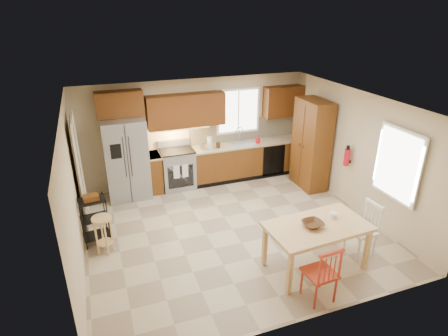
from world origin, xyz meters
TOP-DOWN VIEW (x-y plane):
  - floor at (0.00, 0.00)m, footprint 5.50×5.50m
  - ceiling at (0.00, 0.00)m, footprint 5.50×5.00m
  - wall_back at (0.00, 2.50)m, footprint 5.50×0.02m
  - wall_front at (0.00, -2.50)m, footprint 5.50×0.02m
  - wall_left at (-2.75, 0.00)m, footprint 0.02×5.00m
  - wall_right at (2.75, 0.00)m, footprint 0.02×5.00m
  - refrigerator at (-1.70, 2.12)m, footprint 0.92×0.75m
  - range_stove at (-0.55, 2.19)m, footprint 0.76×0.63m
  - base_cabinet_narrow at (-1.10, 2.20)m, footprint 0.30×0.60m
  - base_cabinet_run at (1.29, 2.20)m, footprint 2.92×0.60m
  - dishwasher at (1.85, 1.91)m, footprint 0.60×0.02m
  - backsplash at (1.29, 2.48)m, footprint 2.92×0.03m
  - upper_over_fridge at (-1.70, 2.33)m, footprint 1.00×0.35m
  - upper_left_block at (-0.25, 2.33)m, footprint 1.80×0.35m
  - upper_right_block at (2.25, 2.33)m, footprint 1.00×0.35m
  - window_back at (1.10, 2.48)m, footprint 1.12×0.04m
  - sink at (1.10, 2.20)m, footprint 0.62×0.46m
  - undercab_glow at (-0.55, 2.30)m, footprint 1.60×0.30m
  - soap_bottle at (1.48, 2.10)m, footprint 0.09×0.09m
  - paper_towel at (0.25, 2.15)m, footprint 0.12×0.12m
  - canister_steel at (0.05, 2.15)m, footprint 0.11×0.11m
  - canister_wood at (0.45, 2.12)m, footprint 0.10×0.10m
  - pantry at (2.43, 1.20)m, footprint 0.50×0.95m
  - fire_extinguisher at (2.63, 0.15)m, footprint 0.12×0.12m
  - window_right at (2.68, -1.15)m, footprint 0.04×1.02m
  - doorway at (-2.67, 1.30)m, footprint 0.04×0.95m
  - dining_table at (0.87, -1.52)m, footprint 1.69×1.02m
  - chair_red at (0.52, -2.17)m, footprint 0.48×0.48m
  - chair_white at (1.82, -1.47)m, footprint 0.48×0.48m
  - table_bowl at (0.77, -1.52)m, footprint 0.35×0.35m
  - table_jar at (1.23, -1.42)m, footprint 0.13×0.13m
  - bar_stool at (-2.37, 0.09)m, footprint 0.35×0.35m
  - utility_cart at (-2.50, 0.45)m, footprint 0.50×0.41m

SIDE VIEW (x-z plane):
  - floor at x=0.00m, z-range 0.00..0.00m
  - bar_stool at x=-2.37m, z-range 0.00..0.71m
  - dining_table at x=0.87m, z-range 0.00..0.80m
  - base_cabinet_narrow at x=-1.10m, z-range 0.00..0.90m
  - base_cabinet_run at x=1.29m, z-range 0.00..0.90m
  - dishwasher at x=1.85m, z-range 0.06..0.84m
  - range_stove at x=-0.55m, z-range 0.00..0.92m
  - utility_cart at x=-2.50m, z-range 0.00..0.93m
  - chair_red at x=0.52m, z-range 0.00..0.96m
  - chair_white at x=1.82m, z-range 0.00..0.96m
  - table_bowl at x=0.77m, z-range 0.77..0.85m
  - table_jar at x=1.23m, z-range 0.77..0.91m
  - sink at x=1.10m, z-range 0.78..0.94m
  - refrigerator at x=-1.70m, z-range 0.00..1.82m
  - canister_wood at x=0.45m, z-range 0.90..1.04m
  - canister_steel at x=0.05m, z-range 0.90..1.08m
  - soap_bottle at x=1.48m, z-range 0.90..1.09m
  - paper_towel at x=0.25m, z-range 0.90..1.18m
  - pantry at x=2.43m, z-range 0.00..2.10m
  - doorway at x=-2.67m, z-range 0.00..2.10m
  - fire_extinguisher at x=2.63m, z-range 0.92..1.28m
  - backsplash at x=1.29m, z-range 0.90..1.45m
  - wall_back at x=0.00m, z-range 0.00..2.50m
  - wall_front at x=0.00m, z-range 0.00..2.50m
  - wall_left at x=-2.75m, z-range 0.00..2.50m
  - wall_right at x=2.75m, z-range 0.00..2.50m
  - undercab_glow at x=-0.55m, z-range 1.43..1.43m
  - window_right at x=2.68m, z-range 0.79..2.11m
  - window_back at x=1.10m, z-range 1.09..2.21m
  - upper_left_block at x=-0.25m, z-range 1.45..2.20m
  - upper_right_block at x=2.25m, z-range 1.45..2.20m
  - upper_over_fridge at x=-1.70m, z-range 1.83..2.38m
  - ceiling at x=0.00m, z-range 2.49..2.51m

